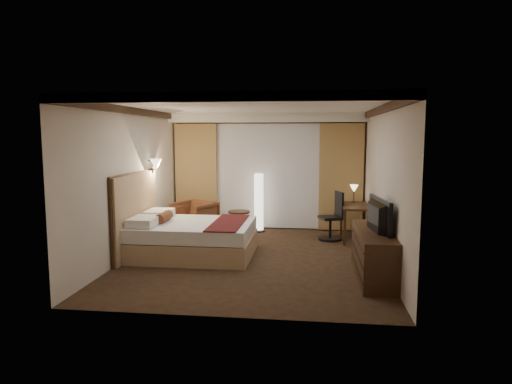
# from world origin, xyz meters

# --- Properties ---
(floor) EXTENTS (4.50, 5.50, 0.01)m
(floor) POSITION_xyz_m (0.00, 0.00, 0.00)
(floor) COLOR black
(floor) RESTS_ON ground
(ceiling) EXTENTS (4.50, 5.50, 0.01)m
(ceiling) POSITION_xyz_m (0.00, 0.00, 2.70)
(ceiling) COLOR white
(ceiling) RESTS_ON back_wall
(back_wall) EXTENTS (4.50, 0.02, 2.70)m
(back_wall) POSITION_xyz_m (0.00, 2.75, 1.35)
(back_wall) COLOR beige
(back_wall) RESTS_ON floor
(left_wall) EXTENTS (0.02, 5.50, 2.70)m
(left_wall) POSITION_xyz_m (-2.25, 0.00, 1.35)
(left_wall) COLOR beige
(left_wall) RESTS_ON floor
(right_wall) EXTENTS (0.02, 5.50, 2.70)m
(right_wall) POSITION_xyz_m (2.25, 0.00, 1.35)
(right_wall) COLOR beige
(right_wall) RESTS_ON floor
(crown_molding) EXTENTS (4.50, 5.50, 0.12)m
(crown_molding) POSITION_xyz_m (0.00, 0.00, 2.64)
(crown_molding) COLOR black
(crown_molding) RESTS_ON ceiling
(soffit) EXTENTS (4.50, 0.50, 0.20)m
(soffit) POSITION_xyz_m (0.00, 2.50, 2.60)
(soffit) COLOR white
(soffit) RESTS_ON ceiling
(curtain_sheer) EXTENTS (2.48, 0.04, 2.45)m
(curtain_sheer) POSITION_xyz_m (0.00, 2.67, 1.25)
(curtain_sheer) COLOR silver
(curtain_sheer) RESTS_ON back_wall
(curtain_left_drape) EXTENTS (1.00, 0.14, 2.45)m
(curtain_left_drape) POSITION_xyz_m (-1.70, 2.61, 1.25)
(curtain_left_drape) COLOR tan
(curtain_left_drape) RESTS_ON back_wall
(curtain_right_drape) EXTENTS (1.00, 0.14, 2.45)m
(curtain_right_drape) POSITION_xyz_m (1.70, 2.61, 1.25)
(curtain_right_drape) COLOR tan
(curtain_right_drape) RESTS_ON back_wall
(wall_sconce) EXTENTS (0.24, 0.24, 0.24)m
(wall_sconce) POSITION_xyz_m (-2.09, 0.88, 1.62)
(wall_sconce) COLOR white
(wall_sconce) RESTS_ON left_wall
(bed) EXTENTS (2.16, 1.69, 0.63)m
(bed) POSITION_xyz_m (-1.11, 0.04, 0.32)
(bed) COLOR white
(bed) RESTS_ON floor
(headboard) EXTENTS (0.12, 1.99, 1.50)m
(headboard) POSITION_xyz_m (-2.20, 0.04, 0.75)
(headboard) COLOR tan
(headboard) RESTS_ON floor
(armchair) EXTENTS (1.06, 1.03, 0.82)m
(armchair) POSITION_xyz_m (-1.54, 1.76, 0.41)
(armchair) COLOR #543519
(armchair) RESTS_ON floor
(side_table) EXTENTS (0.49, 0.49, 0.54)m
(side_table) POSITION_xyz_m (-0.56, 1.86, 0.27)
(side_table) COLOR black
(side_table) RESTS_ON floor
(floor_lamp) EXTENTS (0.28, 0.28, 1.35)m
(floor_lamp) POSITION_xyz_m (-0.17, 2.29, 0.67)
(floor_lamp) COLOR white
(floor_lamp) RESTS_ON floor
(desk) EXTENTS (0.55, 1.14, 0.75)m
(desk) POSITION_xyz_m (1.95, 1.66, 0.38)
(desk) COLOR black
(desk) RESTS_ON floor
(desk_lamp) EXTENTS (0.18, 0.18, 0.34)m
(desk_lamp) POSITION_xyz_m (1.95, 2.08, 0.92)
(desk_lamp) COLOR #FFD899
(desk_lamp) RESTS_ON desk
(office_chair) EXTENTS (0.64, 0.64, 1.03)m
(office_chair) POSITION_xyz_m (1.44, 1.61, 0.51)
(office_chair) COLOR black
(office_chair) RESTS_ON floor
(dresser) EXTENTS (0.50, 1.89, 0.73)m
(dresser) POSITION_xyz_m (2.00, -0.88, 0.37)
(dresser) COLOR black
(dresser) RESTS_ON floor
(television) EXTENTS (0.78, 1.19, 0.15)m
(television) POSITION_xyz_m (1.97, -0.88, 1.06)
(television) COLOR black
(television) RESTS_ON dresser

